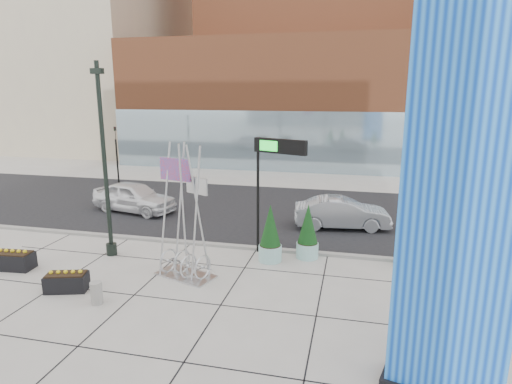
% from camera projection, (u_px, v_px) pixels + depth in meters
% --- Properties ---
extents(ground, '(160.00, 160.00, 0.00)m').
position_uv_depth(ground, '(202.00, 288.00, 14.64)').
color(ground, '#9E9991').
rests_on(ground, ground).
extents(street_asphalt, '(80.00, 12.00, 0.02)m').
position_uv_depth(street_asphalt, '(263.00, 210.00, 24.12)').
color(street_asphalt, black).
rests_on(street_asphalt, ground).
extents(curb_edge, '(80.00, 0.30, 0.12)m').
position_uv_depth(curb_edge, '(234.00, 246.00, 18.42)').
color(curb_edge, gray).
rests_on(curb_edge, ground).
extents(tower_podium, '(34.00, 10.00, 11.00)m').
position_uv_depth(tower_podium, '(314.00, 103.00, 38.74)').
color(tower_podium, brown).
rests_on(tower_podium, ground).
extents(tower_glass_front, '(34.00, 0.60, 5.00)m').
position_uv_depth(tower_glass_front, '(307.00, 142.00, 34.88)').
color(tower_glass_front, '#8CA5B2').
rests_on(tower_glass_front, ground).
extents(blue_pylon, '(2.72, 1.74, 8.40)m').
position_uv_depth(blue_pylon, '(461.00, 219.00, 8.66)').
color(blue_pylon, '#0C42C2').
rests_on(blue_pylon, ground).
extents(lamp_post, '(0.49, 0.42, 7.69)m').
position_uv_depth(lamp_post, '(106.00, 180.00, 16.92)').
color(lamp_post, black).
rests_on(lamp_post, ground).
extents(public_art_sculpture, '(2.39, 1.73, 4.90)m').
position_uv_depth(public_art_sculpture, '(185.00, 243.00, 15.32)').
color(public_art_sculpture, silver).
rests_on(public_art_sculpture, ground).
extents(concrete_bollard, '(0.37, 0.37, 0.72)m').
position_uv_depth(concrete_bollard, '(96.00, 293.00, 13.51)').
color(concrete_bollard, gray).
rests_on(concrete_bollard, ground).
extents(overhead_street_sign, '(2.19, 0.97, 4.79)m').
position_uv_depth(overhead_street_sign, '(278.00, 155.00, 16.87)').
color(overhead_street_sign, black).
rests_on(overhead_street_sign, ground).
extents(round_planter_east, '(0.88, 0.88, 2.20)m').
position_uv_depth(round_planter_east, '(407.00, 240.00, 16.26)').
color(round_planter_east, '#9BD1CB').
rests_on(round_planter_east, ground).
extents(round_planter_mid, '(0.89, 0.89, 2.24)m').
position_uv_depth(round_planter_mid, '(308.00, 233.00, 17.10)').
color(round_planter_mid, '#9BD1CB').
rests_on(round_planter_mid, ground).
extents(round_planter_west, '(0.92, 0.92, 2.30)m').
position_uv_depth(round_planter_west, '(270.00, 235.00, 16.78)').
color(round_planter_west, '#9BD1CB').
rests_on(round_planter_west, ground).
extents(box_planter_north, '(1.50, 0.84, 0.79)m').
position_uv_depth(box_planter_north, '(14.00, 260.00, 16.16)').
color(box_planter_north, black).
rests_on(box_planter_north, ground).
extents(box_planter_south, '(1.49, 1.03, 0.74)m').
position_uv_depth(box_planter_south, '(67.00, 281.00, 14.40)').
color(box_planter_south, black).
rests_on(box_planter_south, ground).
extents(car_white_west, '(5.15, 2.93, 1.65)m').
position_uv_depth(car_white_west, '(134.00, 197.00, 23.77)').
color(car_white_west, white).
rests_on(car_white_west, ground).
extents(car_silver_mid, '(4.78, 2.26, 1.51)m').
position_uv_depth(car_silver_mid, '(342.00, 213.00, 20.89)').
color(car_silver_mid, '#96989D').
rests_on(car_silver_mid, ground).
extents(car_dark_east, '(5.59, 3.22, 1.53)m').
position_uv_depth(car_dark_east, '(511.00, 206.00, 22.15)').
color(car_dark_east, black).
rests_on(car_dark_east, ground).
extents(traffic_signal, '(0.15, 0.18, 4.10)m').
position_uv_depth(traffic_signal, '(117.00, 152.00, 30.99)').
color(traffic_signal, black).
rests_on(traffic_signal, ground).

